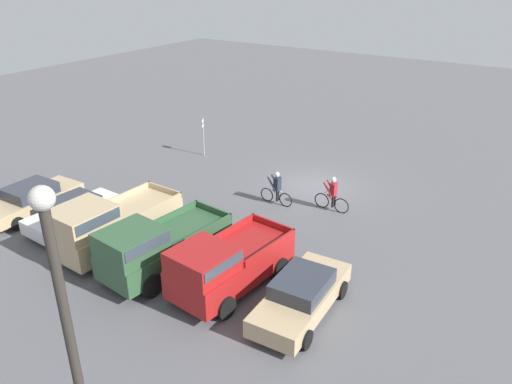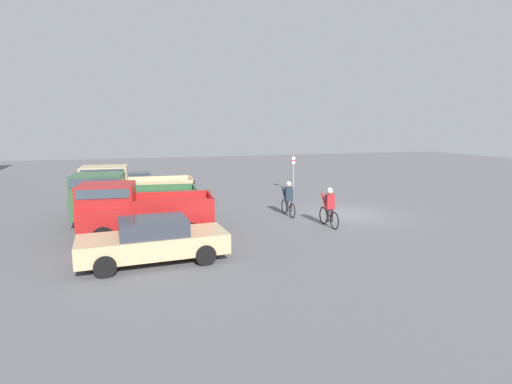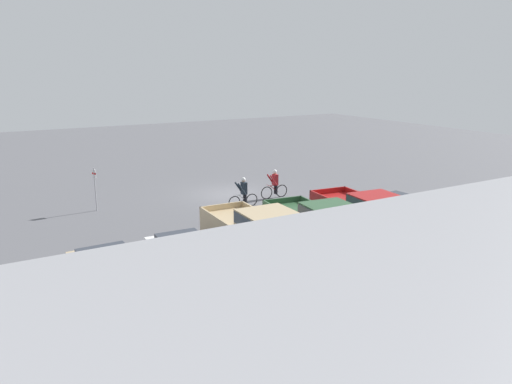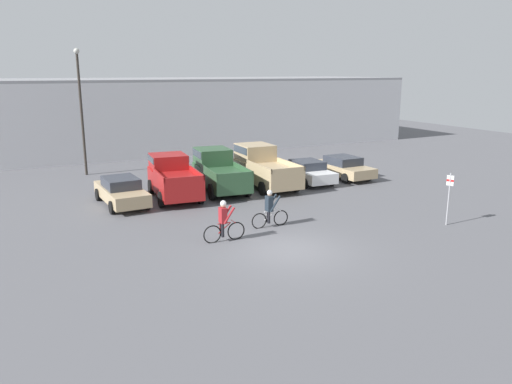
{
  "view_description": "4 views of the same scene",
  "coord_description": "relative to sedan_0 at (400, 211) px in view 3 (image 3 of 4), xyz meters",
  "views": [
    {
      "loc": [
        -10.37,
        21.6,
        10.67
      ],
      "look_at": [
        0.82,
        4.48,
        1.2
      ],
      "focal_mm": 35.0,
      "sensor_mm": 36.0,
      "label": 1
    },
    {
      "loc": [
        -16.79,
        10.2,
        4.23
      ],
      "look_at": [
        0.82,
        4.48,
        1.2
      ],
      "focal_mm": 28.0,
      "sensor_mm": 36.0,
      "label": 2
    },
    {
      "loc": [
        13.31,
        25.89,
        7.37
      ],
      "look_at": [
        0.82,
        4.48,
        1.2
      ],
      "focal_mm": 35.0,
      "sensor_mm": 36.0,
      "label": 3
    },
    {
      "loc": [
        -9.26,
        -15.41,
        6.65
      ],
      "look_at": [
        0.82,
        4.48,
        1.2
      ],
      "focal_mm": 35.0,
      "sensor_mm": 36.0,
      "label": 4
    }
  ],
  "objects": [
    {
      "name": "fire_lane_sign",
      "position": [
        12.04,
        -9.94,
        0.7
      ],
      "size": [
        0.14,
        0.28,
        2.34
      ],
      "color": "#9E9EA3",
      "rests_on": "ground_plane"
    },
    {
      "name": "sedan_0",
      "position": [
        0.0,
        0.0,
        0.0
      ],
      "size": [
        2.09,
        4.64,
        1.41
      ],
      "color": "tan",
      "rests_on": "ground_plane"
    },
    {
      "name": "pickup_truck_0",
      "position": [
        2.84,
        0.37,
        0.41
      ],
      "size": [
        2.62,
        5.0,
        2.16
      ],
      "color": "maroon",
      "rests_on": "ground_plane"
    },
    {
      "name": "ground_plane",
      "position": [
        4.27,
        -9.52,
        -0.71
      ],
      "size": [
        80.0,
        80.0,
        0.0
      ],
      "primitive_type": "plane",
      "color": "#56565B"
    },
    {
      "name": "pickup_truck_2",
      "position": [
        8.42,
        0.64,
        0.47
      ],
      "size": [
        2.45,
        5.47,
        2.31
      ],
      "color": "tan",
      "rests_on": "ground_plane"
    },
    {
      "name": "sedan_1",
      "position": [
        11.2,
        0.14,
        -0.03
      ],
      "size": [
        2.11,
        4.29,
        1.36
      ],
      "color": "white",
      "rests_on": "ground_plane"
    },
    {
      "name": "cyclist_0",
      "position": [
        4.95,
        -6.63,
        0.12
      ],
      "size": [
        1.77,
        0.46,
        1.68
      ],
      "color": "black",
      "rests_on": "ground_plane"
    },
    {
      "name": "cyclist_1",
      "position": [
        2.42,
        -7.47,
        0.13
      ],
      "size": [
        1.78,
        0.46,
        1.71
      ],
      "color": "black",
      "rests_on": "ground_plane"
    },
    {
      "name": "pickup_truck_1",
      "position": [
        5.65,
        0.84,
        0.45
      ],
      "size": [
        2.63,
        5.37,
        2.23
      ],
      "color": "#2D5133",
      "rests_on": "ground_plane"
    },
    {
      "name": "sedan_2",
      "position": [
        14.0,
        0.34,
        -0.03
      ],
      "size": [
        2.1,
        4.58,
        1.36
      ],
      "color": "tan",
      "rests_on": "ground_plane"
    }
  ]
}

